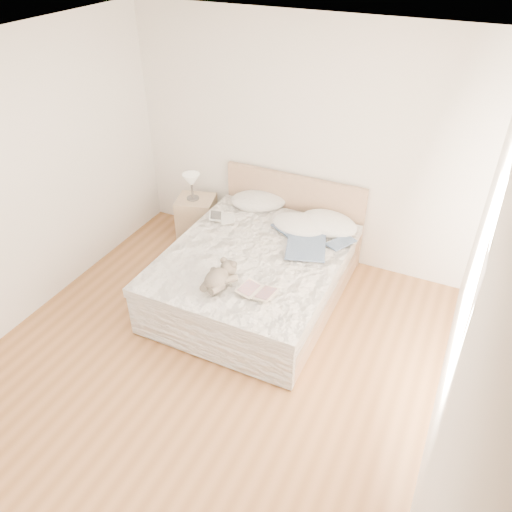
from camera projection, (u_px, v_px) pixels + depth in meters
name	position (u px, v px, depth m)	size (l,w,h in m)	color
floor	(202.00, 369.00, 4.60)	(4.00, 4.50, 0.00)	brown
ceiling	(175.00, 65.00, 3.05)	(4.00, 4.50, 0.00)	white
wall_back	(299.00, 144.00, 5.49)	(4.00, 0.02, 2.70)	white
wall_left	(3.00, 195.00, 4.53)	(0.02, 4.50, 2.70)	white
wall_right	(465.00, 324.00, 3.12)	(0.02, 4.50, 2.70)	white
window	(472.00, 284.00, 3.29)	(0.02, 1.30, 1.10)	white
bed	(257.00, 272.00, 5.31)	(1.72, 2.14, 1.00)	tan
nightstand	(197.00, 218.00, 6.27)	(0.45, 0.40, 0.56)	tan
table_lamp	(192.00, 181.00, 5.97)	(0.27, 0.27, 0.33)	#524D48
pillow_left	(258.00, 201.00, 5.90)	(0.65, 0.46, 0.20)	silver
pillow_middle	(299.00, 225.00, 5.45)	(0.60, 0.42, 0.18)	white
pillow_right	(328.00, 223.00, 5.48)	(0.67, 0.47, 0.20)	white
blouse	(306.00, 244.00, 5.16)	(0.63, 0.67, 0.03)	#384B68
photo_book	(222.00, 218.00, 5.60)	(0.32, 0.22, 0.02)	silver
childrens_book	(257.00, 292.00, 4.53)	(0.34, 0.23, 0.02)	beige
teddy_bear	(217.00, 285.00, 4.58)	(0.26, 0.37, 0.19)	#655B4E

